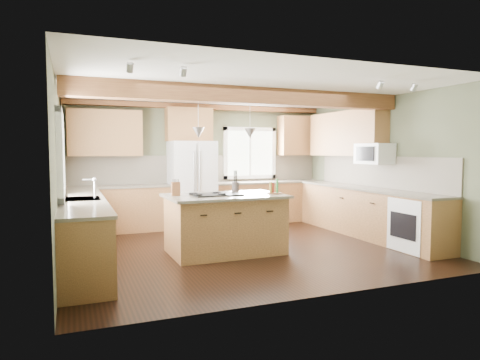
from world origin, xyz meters
name	(u,v)px	position (x,y,z in m)	size (l,w,h in m)	color
floor	(244,248)	(0.00, 0.00, 0.00)	(5.60, 5.60, 0.00)	black
ceiling	(244,89)	(0.00, 0.00, 2.60)	(5.60, 5.60, 0.00)	silver
wall_back	(201,165)	(0.00, 2.50, 1.30)	(5.60, 5.60, 0.00)	#4D533A
wall_left	(58,173)	(-2.80, 0.00, 1.30)	(5.00, 5.00, 0.00)	#4D533A
wall_right	(382,167)	(2.80, 0.00, 1.30)	(5.00, 5.00, 0.00)	#4D533A
ceiling_beam	(249,96)	(0.00, -0.20, 2.47)	(5.55, 0.26, 0.26)	#552B18
soffit_trim	(202,107)	(0.00, 2.40, 2.54)	(5.55, 0.20, 0.10)	#552B18
backsplash_back	(201,169)	(0.00, 2.48, 1.21)	(5.58, 0.03, 0.58)	brown
backsplash_right	(379,172)	(2.78, 0.05, 1.21)	(0.03, 3.70, 0.58)	brown
base_cab_back_left	(118,210)	(-1.79, 2.20, 0.44)	(2.02, 0.60, 0.88)	brown
counter_back_left	(117,187)	(-1.79, 2.20, 0.90)	(2.06, 0.64, 0.04)	#473F34
base_cab_back_right	(268,202)	(1.49, 2.20, 0.44)	(2.62, 0.60, 0.88)	brown
counter_back_right	(268,182)	(1.49, 2.20, 0.90)	(2.66, 0.64, 0.04)	#473F34
base_cab_left	(82,232)	(-2.50, 0.05, 0.44)	(0.60, 3.70, 0.88)	brown
counter_left	(82,200)	(-2.50, 0.05, 0.90)	(0.64, 3.74, 0.04)	#473F34
base_cab_right	(366,213)	(2.50, 0.05, 0.44)	(0.60, 3.70, 0.88)	brown
counter_right	(366,188)	(2.50, 0.05, 0.90)	(0.64, 3.74, 0.04)	#473F34
upper_cab_back_left	(105,133)	(-1.99, 2.33, 1.95)	(1.40, 0.35, 0.90)	brown
upper_cab_over_fridge	(189,125)	(-0.30, 2.33, 2.15)	(0.96, 0.35, 0.70)	brown
upper_cab_right	(346,134)	(2.62, 0.90, 1.95)	(0.35, 2.20, 0.90)	brown
upper_cab_back_corner	(298,136)	(2.30, 2.33, 1.95)	(0.90, 0.35, 0.90)	brown
window_left	(59,155)	(-2.78, 0.05, 1.55)	(0.04, 1.60, 1.05)	white
window_back	(250,153)	(1.15, 2.48, 1.55)	(1.10, 0.04, 1.00)	white
sink	(82,200)	(-2.50, 0.05, 0.91)	(0.50, 0.65, 0.03)	#262628
faucet	(95,189)	(-2.32, 0.05, 1.05)	(0.02, 0.02, 0.28)	#B2B2B7
dishwasher	(86,252)	(-2.49, -1.25, 0.43)	(0.60, 0.60, 0.84)	white
oven	(418,225)	(2.49, -1.25, 0.43)	(0.60, 0.72, 0.84)	white
microwave	(374,154)	(2.58, -0.05, 1.55)	(0.40, 0.70, 0.38)	white
pendant_left	(198,133)	(-0.83, -0.21, 1.88)	(0.18, 0.18, 0.16)	#B2B2B7
pendant_right	(250,133)	(0.03, -0.20, 1.88)	(0.18, 0.18, 0.16)	#B2B2B7
refrigerator	(192,185)	(-0.30, 2.12, 0.90)	(0.90, 0.74, 1.80)	white
island	(225,225)	(-0.40, -0.20, 0.44)	(1.71, 1.04, 0.88)	olive
island_top	(225,196)	(-0.40, -0.20, 0.90)	(1.82, 1.16, 0.04)	#473F34
cooktop	(216,194)	(-0.54, -0.21, 0.93)	(0.74, 0.49, 0.02)	black
knife_block	(176,189)	(-1.15, -0.06, 1.02)	(0.13, 0.09, 0.21)	brown
utensil_crock	(235,187)	(-0.06, 0.23, 1.00)	(0.12, 0.12, 0.16)	#3F3632
bottle_tray	(274,187)	(0.39, -0.34, 1.03)	(0.24, 0.24, 0.22)	brown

